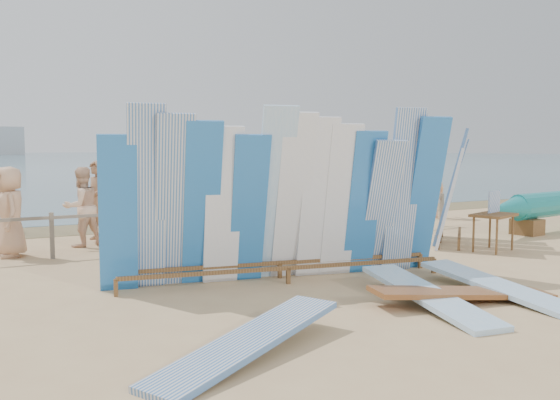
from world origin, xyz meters
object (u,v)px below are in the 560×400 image
beachgoer_1 (97,201)px  vendor_table (493,231)px  beachgoer_4 (179,197)px  beachgoer_10 (393,192)px  beach_chair_right (265,224)px  beachgoer_3 (193,200)px  main_surfboard_rack (284,203)px  flat_board_a (427,306)px  beachgoer_2 (81,207)px  beachgoer_5 (172,197)px  flat_board_c (463,302)px  beachgoer_0 (10,212)px  stroller (322,214)px  side_surfboard_rack (451,192)px  beachgoer_9 (311,191)px  beachgoer_extra_0 (433,190)px  beach_chair_left (198,227)px  flat_board_b (497,295)px  beachgoer_7 (251,195)px  beachgoer_8 (385,188)px  flat_board_e (249,356)px

beachgoer_1 → vendor_table: bearing=34.0°
beachgoer_4 → beachgoer_10: bearing=25.7°
beach_chair_right → beachgoer_3: beachgoer_3 is taller
main_surfboard_rack → flat_board_a: main_surfboard_rack is taller
beachgoer_2 → beachgoer_5: beachgoer_5 is taller
flat_board_c → beachgoer_2: size_ratio=1.56×
beach_chair_right → beachgoer_0: beachgoer_0 is taller
stroller → side_surfboard_rack: bearing=-59.6°
beachgoer_3 → beachgoer_10: (6.25, -0.43, 0.01)m
beachgoer_9 → beachgoer_3: size_ratio=0.98×
beachgoer_3 → beachgoer_extra_0: (7.37, -0.93, 0.08)m
beachgoer_10 → beachgoer_4: size_ratio=0.89×
main_surfboard_rack → beach_chair_left: 5.01m
flat_board_b → beachgoer_9: (2.89, 10.05, 0.77)m
main_surfboard_rack → flat_board_a: size_ratio=2.11×
side_surfboard_rack → stroller: 3.52m
flat_board_a → beachgoer_7: (1.27, 8.25, 0.89)m
main_surfboard_rack → beachgoer_8: bearing=52.1°
beachgoer_3 → beachgoer_2: bearing=-145.3°
beach_chair_left → beachgoer_9: (4.85, 2.86, 0.49)m
beachgoer_9 → beachgoer_8: (1.45, -1.89, 0.16)m
beachgoer_7 → beachgoer_4: bearing=48.9°
flat_board_a → beachgoer_0: beachgoer_0 is taller
beachgoer_9 → beachgoer_1: 7.30m
beachgoer_0 → beach_chair_right: bearing=90.9°
flat_board_c → beachgoer_1: (-3.37, 8.06, 0.92)m
flat_board_a → beachgoer_7: beachgoer_7 is taller
beach_chair_left → beachgoer_extra_0: size_ratio=0.55×
stroller → beachgoer_extra_0: 4.54m
flat_board_b → beach_chair_right: (-0.19, 7.14, 0.23)m
flat_board_a → stroller: stroller is taller
flat_board_b → beachgoer_9: size_ratio=1.76×
flat_board_e → beachgoer_10: bearing=107.4°
beachgoer_0 → beachgoer_extra_0: 11.88m
vendor_table → beachgoer_4: (-4.78, 5.92, 0.47)m
stroller → beachgoer_2: (-5.94, 0.32, 0.45)m
stroller → beachgoer_9: 3.48m
beach_chair_left → beachgoer_extra_0: (7.77, 0.49, 0.58)m
beachgoer_extra_0 → beachgoer_4: 7.83m
side_surfboard_rack → beachgoer_5: side_surfboard_rack is taller
flat_board_c → flat_board_a: flat_board_a is taller
flat_board_e → beachgoer_4: (2.32, 9.14, 0.88)m
flat_board_b → flat_board_e: size_ratio=1.00×
beach_chair_left → beachgoer_1: size_ratio=0.51×
vendor_table → beachgoer_1: size_ratio=0.68×
beachgoer_9 → beachgoer_3: (-4.45, -1.44, 0.01)m
stroller → beachgoer_extra_0: size_ratio=0.61×
side_surfboard_rack → beachgoer_1: size_ratio=1.39×
beachgoer_9 → flat_board_e: bearing=46.8°
beachgoer_0 → beachgoer_10: (10.71, 1.51, -0.10)m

